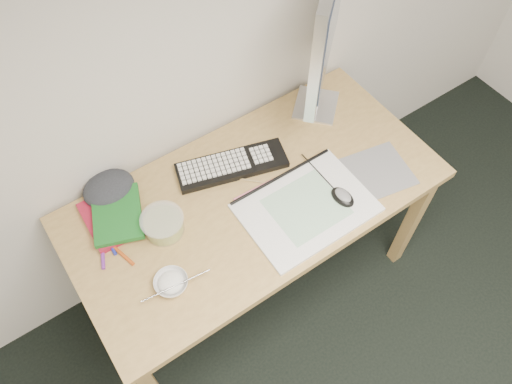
% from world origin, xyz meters
% --- Properties ---
extents(desk, '(1.40, 0.70, 0.75)m').
position_xyz_m(desk, '(-0.21, 1.43, 0.67)').
color(desk, tan).
rests_on(desk, ground).
extents(mousepad, '(0.28, 0.26, 0.00)m').
position_xyz_m(mousepad, '(0.23, 1.25, 0.75)').
color(mousepad, slate).
rests_on(mousepad, desk).
extents(sketchpad, '(0.47, 0.34, 0.01)m').
position_xyz_m(sketchpad, '(-0.09, 1.27, 0.76)').
color(sketchpad, white).
rests_on(sketchpad, desk).
extents(keyboard, '(0.44, 0.25, 0.03)m').
position_xyz_m(keyboard, '(-0.21, 1.58, 0.76)').
color(keyboard, black).
rests_on(keyboard, desk).
extents(monitor, '(0.44, 0.40, 0.65)m').
position_xyz_m(monitor, '(0.25, 1.66, 1.15)').
color(monitor, silver).
rests_on(monitor, desk).
extents(mouse, '(0.07, 0.11, 0.03)m').
position_xyz_m(mouse, '(0.04, 1.23, 0.78)').
color(mouse, black).
rests_on(mouse, sketchpad).
extents(rice_bowl, '(0.14, 0.14, 0.04)m').
position_xyz_m(rice_bowl, '(-0.64, 1.28, 0.77)').
color(rice_bowl, silver).
rests_on(rice_bowl, desk).
extents(chopsticks, '(0.23, 0.04, 0.02)m').
position_xyz_m(chopsticks, '(-0.63, 1.26, 0.79)').
color(chopsticks, '#B0B0B3').
rests_on(chopsticks, rice_bowl).
extents(fruit_tub, '(0.18, 0.18, 0.07)m').
position_xyz_m(fruit_tub, '(-0.56, 1.48, 0.79)').
color(fruit_tub, '#E4DE50').
rests_on(fruit_tub, desk).
extents(book_red, '(0.18, 0.23, 0.02)m').
position_xyz_m(book_red, '(-0.70, 1.63, 0.76)').
color(book_red, maroon).
rests_on(book_red, desk).
extents(book_green, '(0.24, 0.28, 0.02)m').
position_xyz_m(book_green, '(-0.67, 1.61, 0.78)').
color(book_green, '#186220').
rests_on(book_green, book_red).
extents(cloth_lump, '(0.19, 0.17, 0.07)m').
position_xyz_m(cloth_lump, '(-0.65, 1.73, 0.78)').
color(cloth_lump, '#24262C').
rests_on(cloth_lump, desk).
extents(pencil_pink, '(0.20, 0.02, 0.01)m').
position_xyz_m(pencil_pink, '(-0.19, 1.45, 0.75)').
color(pencil_pink, '#DF6F8A').
rests_on(pencil_pink, desk).
extents(pencil_tan, '(0.13, 0.13, 0.01)m').
position_xyz_m(pencil_tan, '(-0.20, 1.50, 0.75)').
color(pencil_tan, tan).
rests_on(pencil_tan, desk).
extents(pencil_black, '(0.17, 0.04, 0.01)m').
position_xyz_m(pencil_black, '(-0.15, 1.53, 0.75)').
color(pencil_black, black).
rests_on(pencil_black, desk).
extents(marker_blue, '(0.02, 0.13, 0.01)m').
position_xyz_m(marker_blue, '(-0.74, 1.55, 0.76)').
color(marker_blue, '#1F29A9').
rests_on(marker_blue, desk).
extents(marker_orange, '(0.05, 0.13, 0.01)m').
position_xyz_m(marker_orange, '(-0.73, 1.49, 0.76)').
color(marker_orange, '#BF4B16').
rests_on(marker_orange, desk).
extents(marker_purple, '(0.07, 0.14, 0.01)m').
position_xyz_m(marker_purple, '(-0.78, 1.53, 0.76)').
color(marker_purple, '#712999').
rests_on(marker_purple, desk).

